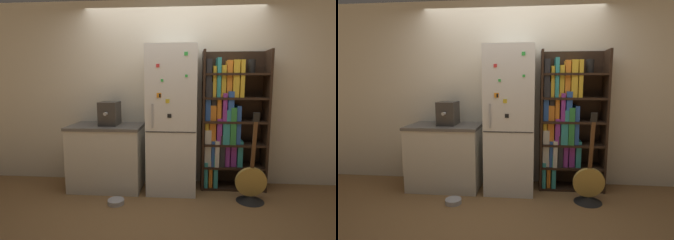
% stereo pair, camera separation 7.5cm
% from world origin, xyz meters
% --- Properties ---
extents(ground_plane, '(16.00, 16.00, 0.00)m').
position_xyz_m(ground_plane, '(0.00, 0.00, 0.00)').
color(ground_plane, olive).
extents(wall_back, '(8.00, 0.05, 2.60)m').
position_xyz_m(wall_back, '(0.00, 0.47, 1.30)').
color(wall_back, beige).
rests_on(wall_back, ground_plane).
extents(refrigerator, '(0.64, 0.62, 1.93)m').
position_xyz_m(refrigerator, '(-0.00, 0.15, 0.97)').
color(refrigerator, white).
rests_on(refrigerator, ground_plane).
extents(bookshelf, '(0.87, 0.35, 1.89)m').
position_xyz_m(bookshelf, '(0.74, 0.30, 0.94)').
color(bookshelf, black).
rests_on(bookshelf, ground_plane).
extents(kitchen_counter, '(0.99, 0.62, 0.89)m').
position_xyz_m(kitchen_counter, '(-0.90, 0.15, 0.45)').
color(kitchen_counter, beige).
rests_on(kitchen_counter, ground_plane).
extents(espresso_machine, '(0.24, 0.37, 0.32)m').
position_xyz_m(espresso_machine, '(-0.86, 0.16, 1.05)').
color(espresso_machine, '#38332D').
rests_on(espresso_machine, kitchen_counter).
extents(guitar, '(0.38, 0.34, 1.13)m').
position_xyz_m(guitar, '(0.99, -0.17, 0.17)').
color(guitar, black).
rests_on(guitar, ground_plane).
extents(pet_bowl, '(0.20, 0.20, 0.06)m').
position_xyz_m(pet_bowl, '(-0.65, -0.37, 0.03)').
color(pet_bowl, '#B7B7BC').
rests_on(pet_bowl, ground_plane).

